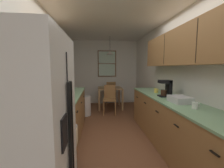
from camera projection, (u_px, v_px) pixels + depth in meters
ground_plane at (112, 129)px, 3.50m from camera, size 12.00×12.00×0.00m
wall_left at (51, 76)px, 3.21m from camera, size 0.10×9.00×2.55m
wall_right at (167, 75)px, 3.49m from camera, size 0.10×9.00×2.55m
wall_back at (105, 72)px, 5.97m from camera, size 4.40×0.10×2.55m
ceiling_slab at (112, 16)px, 3.21m from camera, size 4.40×9.00×0.08m
refrigerator at (21, 146)px, 1.12m from camera, size 0.76×0.76×1.71m
stove_range at (47, 145)px, 1.86m from camera, size 0.66×0.62×1.10m
microwave_over_range at (32, 54)px, 1.72m from camera, size 0.39×0.62×0.32m
counter_left at (67, 114)px, 3.17m from camera, size 0.64×2.04×0.90m
upper_cabinets_left at (57, 50)px, 2.96m from camera, size 0.33×2.12×0.67m
counter_right at (173, 125)px, 2.59m from camera, size 0.64×3.15×0.90m
upper_cabinets_right at (187, 46)px, 2.40m from camera, size 0.33×2.83×0.63m
dining_table at (110, 91)px, 5.25m from camera, size 0.85×0.79×0.74m
dining_chair_near at (110, 98)px, 4.66m from camera, size 0.45×0.45×0.90m
dining_chair_far at (111, 92)px, 5.87m from camera, size 0.44×0.44×0.90m
pendant_light at (110, 53)px, 5.10m from camera, size 0.26×0.26×0.62m
back_window at (107, 64)px, 5.87m from camera, size 0.74×0.05×1.05m
trash_bin at (85, 106)px, 4.45m from camera, size 0.32×0.32×0.60m
storage_canister at (57, 96)px, 2.39m from camera, size 0.13×0.13×0.18m
dish_towel at (77, 136)px, 2.05m from camera, size 0.02×0.16×0.24m
coffee_maker at (166, 88)px, 2.81m from camera, size 0.22×0.18×0.32m
mug_by_coffeemaker at (156, 91)px, 3.25m from camera, size 0.12×0.08×0.10m
mug_spare at (195, 106)px, 1.98m from camera, size 0.11×0.07×0.09m
dish_rack at (180, 99)px, 2.34m from camera, size 0.28×0.34×0.10m
table_serving_bowl at (113, 87)px, 5.25m from camera, size 0.21×0.21×0.06m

